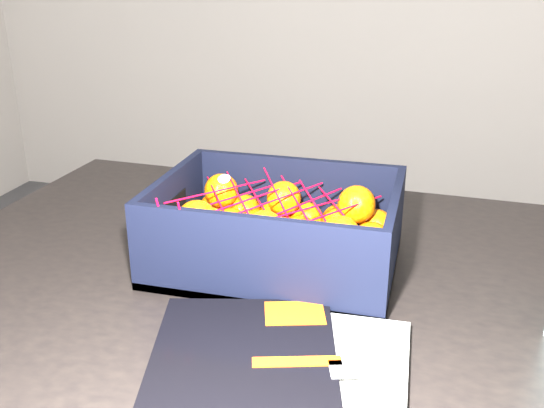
# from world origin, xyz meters

# --- Properties ---
(table) EXTENTS (1.23, 0.84, 0.75)m
(table) POSITION_xyz_m (0.28, -0.29, 0.65)
(table) COLOR black
(table) RESTS_ON ground
(magazine_stack) EXTENTS (0.32, 0.32, 0.02)m
(magazine_stack) POSITION_xyz_m (0.30, -0.55, 0.76)
(magazine_stack) COLOR #BBBAB6
(magazine_stack) RESTS_ON table
(produce_crate) EXTENTS (0.35, 0.26, 0.13)m
(produce_crate) POSITION_xyz_m (0.23, -0.27, 0.79)
(produce_crate) COLOR brown
(produce_crate) RESTS_ON table
(clementine_heap) EXTENTS (0.34, 0.24, 0.10)m
(clementine_heap) POSITION_xyz_m (0.23, -0.27, 0.80)
(clementine_heap) COLOR #EC6204
(clementine_heap) RESTS_ON produce_crate
(mesh_net) EXTENTS (0.29, 0.23, 0.09)m
(mesh_net) POSITION_xyz_m (0.22, -0.28, 0.85)
(mesh_net) COLOR red
(mesh_net) RESTS_ON clementine_heap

